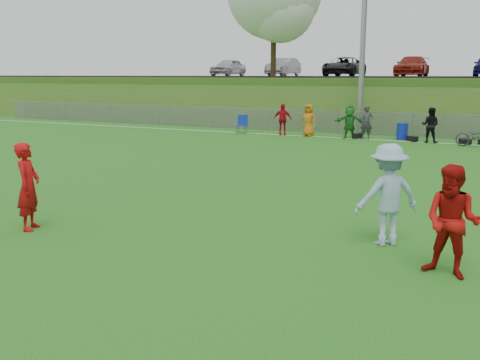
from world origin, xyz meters
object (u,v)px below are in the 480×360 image
Objects in this scene: player_red_left at (28,187)px; player_blue at (388,195)px; player_red_center at (452,222)px; frisbee at (473,218)px; bicycle at (477,136)px; recycling_bin at (402,131)px.

player_blue reaches higher than player_red_left.
player_red_left is 8.31m from player_red_center.
frisbee is (1.54, -0.66, -0.12)m from player_blue.
frisbee is at bearing 78.15° from player_red_center.
player_red_left is 20.01m from bicycle.
player_red_center is 17.37m from bicycle.
recycling_bin is (4.42, 19.78, -0.51)m from player_red_left.
player_blue is at bearing -98.22° from player_red_left.
player_red_left is at bearing -102.59° from recycling_bin.
player_blue is 7.67× the size of frisbee.
player_red_center is at bearing -109.15° from player_red_left.
bicycle is (0.95, 16.11, -0.50)m from player_blue.
player_red_left reaches higher than frisbee.
player_blue is 1.06× the size of bicycle.
recycling_bin is at bearing -119.67° from player_blue.
player_blue is at bearing 156.97° from frisbee.
player_red_left is 8.68m from frisbee.
bicycle is (7.94, 18.36, -0.44)m from player_red_left.
bicycle is (3.52, -1.41, 0.07)m from recycling_bin.
player_red_center is 0.66m from frisbee.
player_red_center is 0.99× the size of bicycle.
bicycle reaches higher than frisbee.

